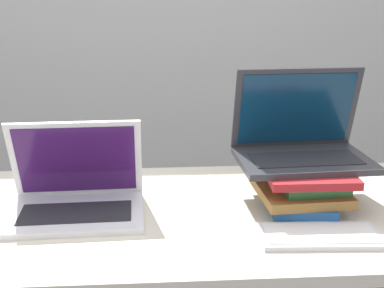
{
  "coord_description": "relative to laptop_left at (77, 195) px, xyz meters",
  "views": [
    {
      "loc": [
        -0.04,
        -0.93,
        1.28
      ],
      "look_at": [
        0.05,
        0.34,
        0.9
      ],
      "focal_mm": 50.0,
      "sensor_mm": 36.0,
      "label": 1
    }
  ],
  "objects": [
    {
      "name": "desk",
      "position": [
        0.25,
        -0.01,
        -0.13
      ],
      "size": [
        1.43,
        0.68,
        0.72
      ],
      "color": "beige",
      "rests_on": "ground_plane"
    },
    {
      "name": "laptop_left",
      "position": [
        0.0,
        0.0,
        0.0
      ],
      "size": [
        0.34,
        0.26,
        0.24
      ],
      "color": "silver",
      "rests_on": "desk"
    },
    {
      "name": "book_stack",
      "position": [
        0.58,
        0.01,
        0.01
      ],
      "size": [
        0.24,
        0.27,
        0.11
      ],
      "color": "#235693",
      "rests_on": "desk"
    },
    {
      "name": "laptop_on_books",
      "position": [
        0.59,
        0.06,
        0.11
      ],
      "size": [
        0.35,
        0.26,
        0.24
      ],
      "color": "#333338",
      "rests_on": "book_stack"
    },
    {
      "name": "wireless_keyboard",
      "position": [
        0.58,
        -0.18,
        -0.04
      ],
      "size": [
        0.28,
        0.14,
        0.01
      ],
      "color": "silver",
      "rests_on": "desk"
    }
  ]
}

